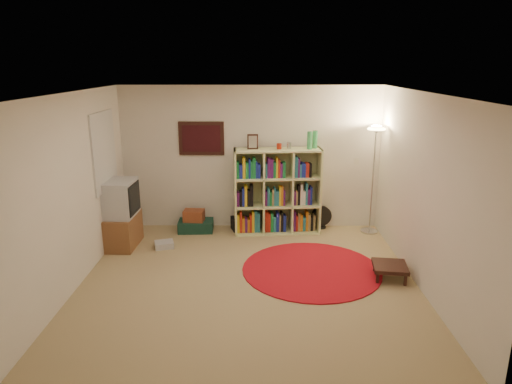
% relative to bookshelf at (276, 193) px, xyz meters
% --- Properties ---
extents(room, '(4.54, 4.54, 2.54)m').
position_rel_bookshelf_xyz_m(room, '(-0.49, -1.90, 0.55)').
color(room, '#9F885D').
rests_on(room, ground).
extents(bookshelf, '(1.50, 0.54, 1.76)m').
position_rel_bookshelf_xyz_m(bookshelf, '(0.00, 0.00, 0.00)').
color(bookshelf, beige).
rests_on(bookshelf, ground).
extents(floor_lamp, '(0.45, 0.45, 1.87)m').
position_rel_bookshelf_xyz_m(floor_lamp, '(1.64, -0.02, 0.84)').
color(floor_lamp, silver).
rests_on(floor_lamp, ground).
extents(floor_fan, '(0.37, 0.22, 0.41)m').
position_rel_bookshelf_xyz_m(floor_fan, '(0.82, 0.17, -0.50)').
color(floor_fan, black).
rests_on(floor_fan, ground).
extents(tv_stand, '(0.56, 0.76, 1.09)m').
position_rel_bookshelf_xyz_m(tv_stand, '(-2.51, -0.66, -0.19)').
color(tv_stand, brown).
rests_on(tv_stand, ground).
extents(dvd_box, '(0.35, 0.32, 0.10)m').
position_rel_bookshelf_xyz_m(dvd_box, '(-1.81, -0.74, -0.66)').
color(dvd_box, '#BABCC0').
rests_on(dvd_box, ground).
extents(suitcase, '(0.61, 0.41, 0.19)m').
position_rel_bookshelf_xyz_m(suitcase, '(-1.40, 0.02, -0.61)').
color(suitcase, '#123327').
rests_on(suitcase, ground).
extents(wicker_basket, '(0.36, 0.27, 0.20)m').
position_rel_bookshelf_xyz_m(wicker_basket, '(-1.43, -0.00, -0.42)').
color(wicker_basket, brown).
rests_on(wicker_basket, suitcase).
extents(duffel_bag, '(0.39, 0.35, 0.23)m').
position_rel_bookshelf_xyz_m(duffel_bag, '(-0.61, 0.10, -0.60)').
color(duffel_bag, black).
rests_on(duffel_bag, ground).
extents(red_rug, '(1.98, 1.98, 0.02)m').
position_rel_bookshelf_xyz_m(red_rug, '(0.46, -1.55, -0.70)').
color(red_rug, maroon).
rests_on(red_rug, ground).
extents(side_table, '(0.51, 0.51, 0.21)m').
position_rel_bookshelf_xyz_m(side_table, '(1.49, -1.82, -0.54)').
color(side_table, black).
rests_on(side_table, ground).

